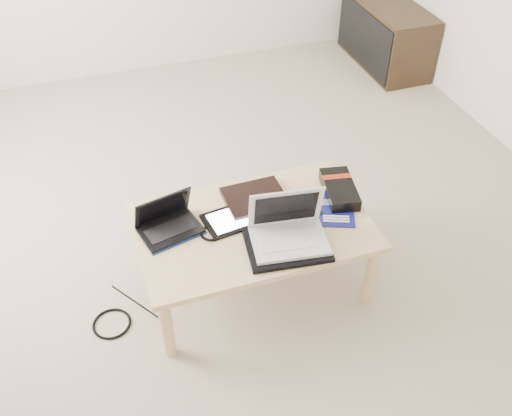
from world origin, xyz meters
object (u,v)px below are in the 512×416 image
object	(u,v)px
coffee_table	(253,231)
media_cabinet	(385,35)
gpu_box	(339,189)
white_laptop	(288,229)
netbook	(168,223)

from	to	relation	value
coffee_table	media_cabinet	xyz separation A→B (m)	(1.79, 1.97, -0.10)
media_cabinet	gpu_box	size ratio (longest dim) A/B	2.87
white_laptop	coffee_table	bearing A→B (deg)	126.17
coffee_table	netbook	size ratio (longest dim) A/B	3.50
netbook	white_laptop	bearing A→B (deg)	-26.38
netbook	white_laptop	distance (m)	0.56
netbook	media_cabinet	bearing A→B (deg)	40.80
media_cabinet	netbook	xyz separation A→B (m)	(-2.18, -1.88, 0.19)
coffee_table	gpu_box	size ratio (longest dim) A/B	3.51
coffee_table	white_laptop	distance (m)	0.23
netbook	white_laptop	xyz separation A→B (m)	(0.50, -0.25, 0.03)
media_cabinet	white_laptop	bearing A→B (deg)	-128.22
white_laptop	gpu_box	size ratio (longest dim) A/B	1.17
coffee_table	netbook	bearing A→B (deg)	166.74
coffee_table	gpu_box	bearing A→B (deg)	8.62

